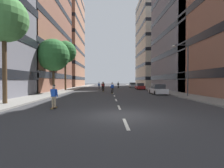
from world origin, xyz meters
The scene contains 22 objects.
ground_plane centered at (0.00, 31.14, 0.00)m, with size 186.85×186.85×0.00m, color #333335.
sidewalk_left centered at (-9.56, 35.03, 0.07)m, with size 3.41×85.64×0.14m, color gray.
sidewalk_right centered at (9.56, 35.03, 0.07)m, with size 3.41×85.64×0.14m, color gray.
lane_markings centered at (0.00, 33.00, 0.00)m, with size 0.16×72.20×0.01m.
building_left_mid centered at (-19.73, 27.08, 17.91)m, with size 17.05×24.02×35.64m.
building_left_far centered at (-19.73, 55.12, 17.65)m, with size 17.05×22.03×35.11m.
building_right_mid centered at (19.73, 27.08, 14.25)m, with size 17.05×21.50×28.32m.
building_right_far centered at (19.73, 55.12, 16.83)m, with size 17.05×20.34×33.49m.
parked_car_near centered at (6.66, 30.15, 0.70)m, with size 1.82×4.40×1.52m.
parked_car_mid centered at (6.66, 15.45, 0.70)m, with size 1.82×4.40×1.52m.
parked_car_far centered at (6.66, 42.50, 0.70)m, with size 1.82×4.40×1.52m.
street_tree_near centered at (-9.56, 17.31, 6.11)m, with size 5.07×5.07×8.52m.
street_tree_mid centered at (-9.56, 24.85, 7.87)m, with size 4.44×4.44×9.99m.
street_tree_far centered at (-9.56, 4.51, 7.22)m, with size 3.90×3.90×9.08m.
streetlamp_right centered at (8.85, 11.29, 4.14)m, with size 2.13×0.30×6.50m.
skater_0 centered at (-3.06, 31.03, 1.02)m, with size 0.53×0.90×1.78m.
skater_1 centered at (-0.20, 17.16, 0.98)m, with size 0.55×0.92×1.78m.
skater_2 centered at (1.92, 36.46, 0.98)m, with size 0.54×0.91×1.78m.
skater_3 centered at (-2.16, 37.98, 1.02)m, with size 0.57×0.92×1.78m.
skater_4 centered at (-4.84, 2.55, 0.98)m, with size 0.56×0.92×1.78m.
skater_5 centered at (-2.13, 29.48, 1.02)m, with size 0.56×0.92×1.78m.
skater_6 centered at (-1.80, 22.84, 1.02)m, with size 0.55×0.91×1.78m.
Camera 1 is at (-0.84, -10.02, 2.04)m, focal length 27.32 mm.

